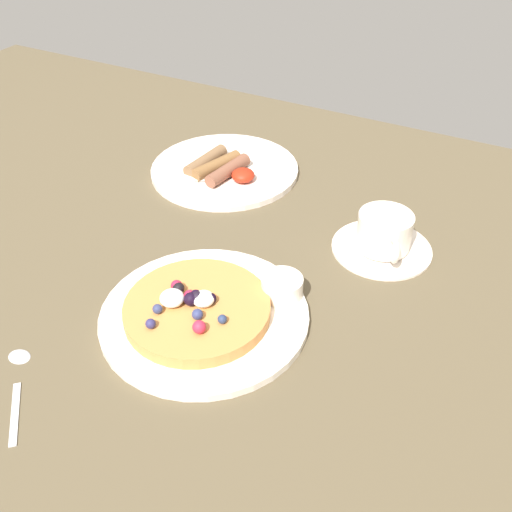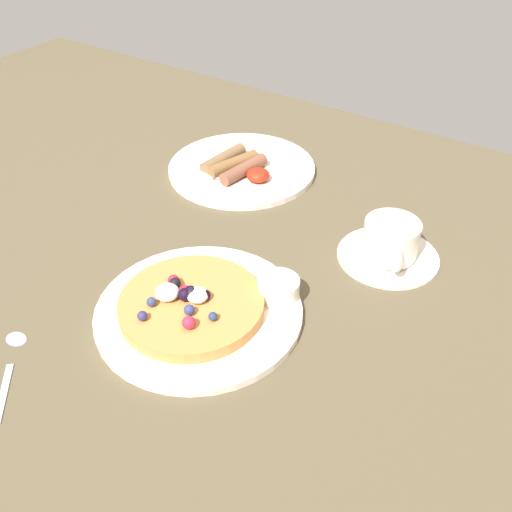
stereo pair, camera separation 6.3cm
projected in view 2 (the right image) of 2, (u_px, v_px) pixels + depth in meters
ground_plane at (220, 285)px, 82.08cm from camera, size 197.98×117.46×3.00cm
pancake_plate at (199, 312)px, 74.77cm from camera, size 26.44×26.44×1.06cm
pancake_with_berries at (190, 304)px, 73.63cm from camera, size 18.36×18.36×3.51cm
syrup_ramekin at (279, 287)px, 75.64cm from camera, size 5.45×5.45×2.68cm
breakfast_plate at (242, 168)px, 103.93cm from camera, size 25.88×25.88×1.05cm
fried_breakfast at (235, 166)px, 101.33cm from camera, size 12.88×10.97×2.47cm
coffee_saucer at (388, 255)px, 84.28cm from camera, size 14.56×14.56×0.78cm
coffee_cup at (391, 239)px, 82.25cm from camera, size 7.89×9.88×5.22cm
teaspoon at (12, 355)px, 69.25cm from camera, size 10.31×10.71×0.60cm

